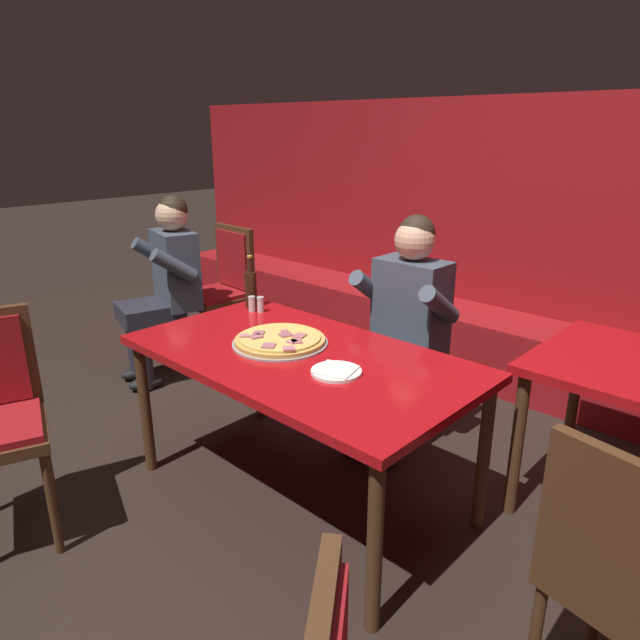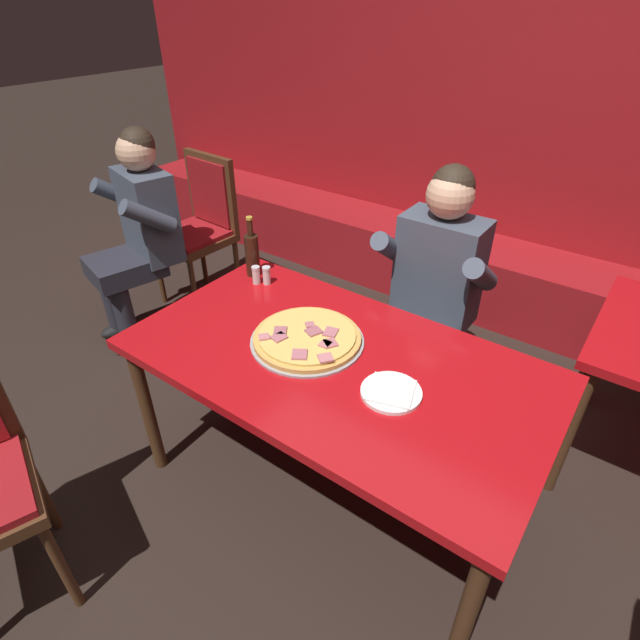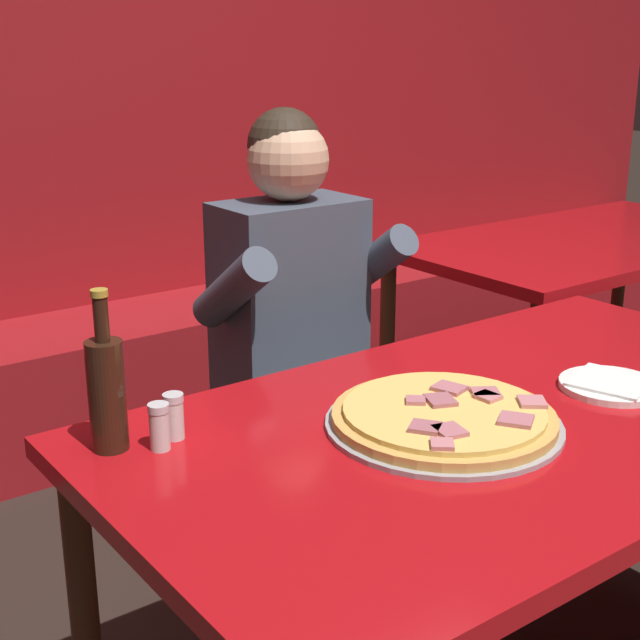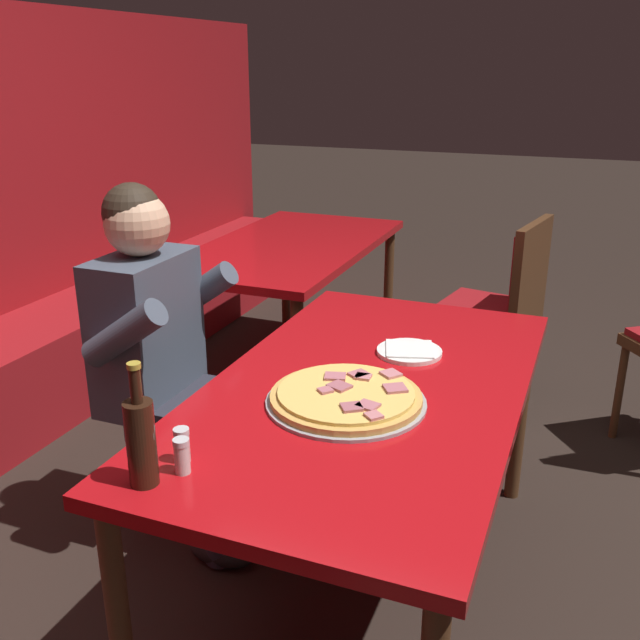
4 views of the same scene
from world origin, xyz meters
name	(u,v)px [view 2 (image 2 of 4)]	position (x,y,z in m)	size (l,w,h in m)	color
ground_plane	(333,485)	(0.00, 0.00, 0.00)	(24.00, 24.00, 0.00)	black
booth_wall_panel	(528,162)	(0.00, 2.18, 0.95)	(6.80, 0.16, 1.90)	maroon
booth_bench	(489,279)	(0.00, 1.86, 0.23)	(6.46, 0.48, 0.46)	maroon
main_dining_table	(336,372)	(0.00, 0.00, 0.67)	(1.59, 0.88, 0.74)	#4C2D19
pizza	(307,338)	(-0.15, 0.02, 0.76)	(0.44, 0.44, 0.05)	#9E9EA3
plate_white_paper	(391,392)	(0.26, -0.05, 0.75)	(0.21, 0.21, 0.02)	white
beer_bottle	(252,254)	(-0.68, 0.30, 0.85)	(0.07, 0.07, 0.29)	black
shaker_oregano	(267,276)	(-0.57, 0.27, 0.78)	(0.04, 0.04, 0.09)	silver
shaker_parmesan	(256,276)	(-0.62, 0.24, 0.78)	(0.04, 0.04, 0.09)	silver
diner_seated_blue_shirt	(429,291)	(0.04, 0.71, 0.71)	(0.53, 0.53, 1.27)	black
dining_chair_far_right	(201,221)	(-1.68, 0.85, 0.58)	(0.47, 0.47, 1.00)	#4C2D19
diner_standing_companion	(137,231)	(-1.64, 0.34, 0.71)	(0.59, 0.60, 1.27)	black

